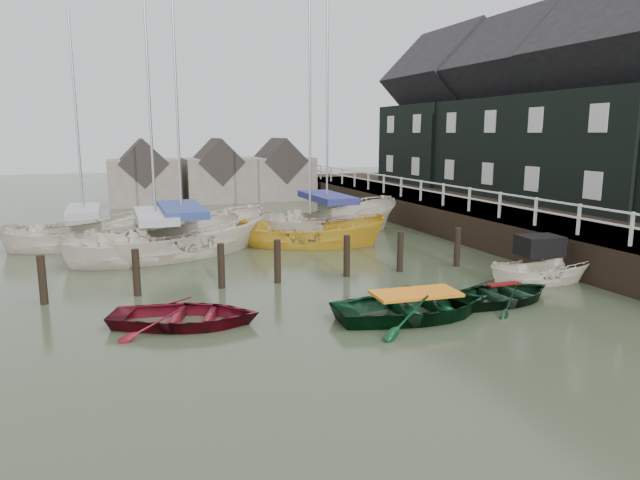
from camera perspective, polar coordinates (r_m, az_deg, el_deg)
name	(u,v)px	position (r m, az deg, el deg)	size (l,w,h in m)	color
ground	(349,305)	(16.06, 2.87, -6.49)	(120.00, 120.00, 0.00)	#323B25
pier	(446,215)	(28.95, 12.49, 2.41)	(3.04, 32.00, 2.70)	black
land_strip	(535,224)	(32.34, 20.73, 1.55)	(14.00, 38.00, 1.50)	black
quay_houses	(562,113)	(31.01, 23.06, 11.58)	(6.52, 28.14, 10.01)	black
mooring_pilings	(280,267)	(18.30, -4.01, -2.74)	(13.72, 0.22, 1.80)	black
far_sheds	(215,175)	(40.80, -10.46, 6.44)	(14.00, 4.08, 4.39)	#665B51
rowboat_red	(186,325)	(14.80, -13.28, -8.28)	(2.64, 3.70, 0.77)	#5B0D19
rowboat_green	(415,317)	(15.20, 9.48, -7.63)	(3.09, 4.33, 0.90)	black
rowboat_dkgreen	(503,302)	(17.14, 17.79, -5.89)	(2.48, 3.48, 0.72)	black
motorboat	(541,278)	(19.73, 21.24, -3.59)	(3.79, 1.80, 2.19)	beige
sailboat_a	(158,256)	(22.86, -15.93, -1.55)	(7.56, 4.59, 11.83)	beige
sailboat_b	(183,252)	(23.31, -13.50, -1.21)	(8.33, 5.57, 12.78)	beige
sailboat_c	(310,245)	(24.45, -0.98, -0.47)	(6.80, 4.71, 11.23)	gold
sailboat_d	(327,233)	(27.09, 0.70, 0.72)	(8.07, 4.04, 12.19)	beige
sailboat_e	(86,244)	(26.29, -22.35, -0.39)	(6.82, 3.72, 10.93)	beige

